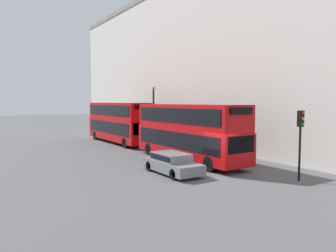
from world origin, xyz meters
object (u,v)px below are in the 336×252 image
bus_second_in_queue (119,121)px  car_dark_sedan (172,163)px  traffic_light (301,130)px  bus_leading (188,130)px

bus_second_in_queue → car_dark_sedan: bus_second_in_queue is taller
bus_second_in_queue → traffic_light: (1.60, -21.05, 0.45)m
bus_second_in_queue → traffic_light: bus_second_in_queue is taller
car_dark_sedan → bus_leading: bearing=41.5°
car_dark_sedan → traffic_light: (5.00, -5.36, 2.14)m
bus_second_in_queue → car_dark_sedan: size_ratio=2.58×
bus_leading → car_dark_sedan: size_ratio=2.50×
car_dark_sedan → traffic_light: traffic_light is taller
bus_leading → bus_second_in_queue: (-0.00, 12.68, 0.05)m
bus_leading → car_dark_sedan: bearing=-138.5°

